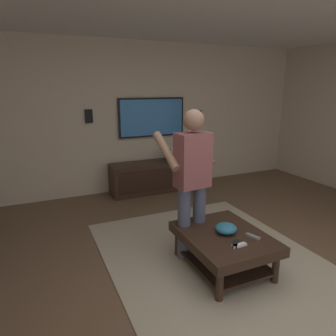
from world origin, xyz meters
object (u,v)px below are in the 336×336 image
(remote_white, at_px, (239,245))
(tv, at_px, (152,117))
(media_console, at_px, (157,176))
(wall_speaker_left, at_px, (198,116))
(remote_black, at_px, (236,244))
(coffee_table, at_px, (224,243))
(person_standing, at_px, (192,176))
(remote_grey, at_px, (253,236))
(vase_round, at_px, (171,155))
(wall_speaker_right, at_px, (89,116))
(bowl, at_px, (226,228))

(remote_white, bearing_deg, tv, -97.63)
(media_console, distance_m, wall_speaker_left, 1.43)
(media_console, height_order, remote_black, media_console)
(coffee_table, relative_size, remote_white, 6.67)
(media_console, height_order, person_standing, person_standing)
(person_standing, distance_m, remote_grey, 0.87)
(coffee_table, relative_size, media_console, 0.59)
(tv, bearing_deg, remote_white, -6.26)
(coffee_table, height_order, wall_speaker_left, wall_speaker_left)
(person_standing, height_order, vase_round, person_standing)
(wall_speaker_right, bearing_deg, wall_speaker_left, -90.00)
(tv, xyz_separation_m, bowl, (-2.83, 0.30, -0.87))
(person_standing, height_order, remote_grey, person_standing)
(coffee_table, height_order, bowl, bowl)
(wall_speaker_left, bearing_deg, tv, 90.79)
(bowl, relative_size, wall_speaker_left, 1.00)
(remote_white, height_order, vase_round, vase_round)
(coffee_table, distance_m, wall_speaker_right, 3.16)
(wall_speaker_left, bearing_deg, remote_grey, 160.63)
(media_console, distance_m, remote_black, 2.87)
(remote_white, bearing_deg, bowl, -100.44)
(media_console, xyz_separation_m, person_standing, (-2.22, 0.51, 0.66))
(media_console, height_order, remote_white, media_console)
(coffee_table, distance_m, person_standing, 0.77)
(media_console, relative_size, tv, 1.37)
(person_standing, distance_m, vase_round, 2.34)
(remote_black, bearing_deg, bowl, 29.81)
(person_standing, distance_m, bowl, 0.65)
(tv, relative_size, remote_grey, 8.25)
(remote_white, relative_size, wall_speaker_right, 0.68)
(remote_white, height_order, remote_grey, same)
(remote_white, height_order, wall_speaker_right, wall_speaker_right)
(bowl, relative_size, vase_round, 1.00)
(remote_white, distance_m, wall_speaker_right, 3.37)
(remote_black, bearing_deg, remote_white, -115.13)
(media_console, distance_m, remote_grey, 2.80)
(remote_black, xyz_separation_m, wall_speaker_left, (3.10, -1.32, 0.89))
(remote_black, xyz_separation_m, wall_speaker_right, (3.10, 0.76, 0.97))
(remote_black, relative_size, vase_round, 0.68)
(tv, height_order, person_standing, tv)
(bowl, xyz_separation_m, vase_round, (2.57, -0.55, 0.21))
(wall_speaker_left, distance_m, wall_speaker_right, 2.08)
(tv, relative_size, bowl, 5.61)
(tv, bearing_deg, remote_black, -6.60)
(bowl, distance_m, remote_white, 0.29)
(media_console, bearing_deg, remote_white, -6.77)
(remote_white, xyz_separation_m, wall_speaker_left, (3.13, -1.30, 0.89))
(media_console, distance_m, remote_white, 2.90)
(bowl, bearing_deg, media_console, -6.52)
(media_console, height_order, wall_speaker_right, wall_speaker_right)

